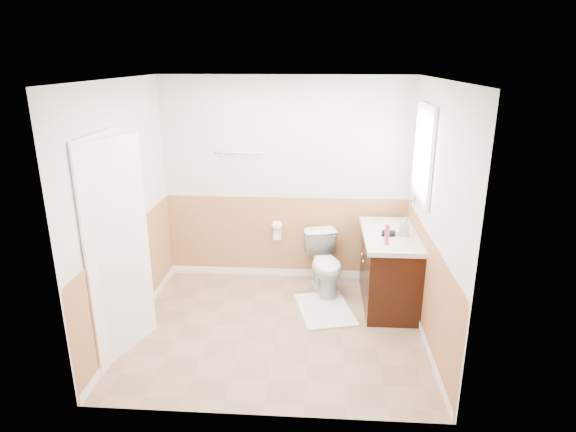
# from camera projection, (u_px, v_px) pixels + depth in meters

# --- Properties ---
(floor) EXTENTS (3.00, 3.00, 0.00)m
(floor) POSITION_uv_depth(u_px,v_px,m) (277.00, 328.00, 5.06)
(floor) COLOR #8C7051
(floor) RESTS_ON ground
(ceiling) EXTENTS (3.00, 3.00, 0.00)m
(ceiling) POSITION_uv_depth(u_px,v_px,m) (275.00, 79.00, 4.28)
(ceiling) COLOR white
(ceiling) RESTS_ON floor
(wall_back) EXTENTS (3.00, 0.00, 3.00)m
(wall_back) POSITION_uv_depth(u_px,v_px,m) (286.00, 181.00, 5.90)
(wall_back) COLOR silver
(wall_back) RESTS_ON floor
(wall_front) EXTENTS (3.00, 0.00, 3.00)m
(wall_front) POSITION_uv_depth(u_px,v_px,m) (259.00, 270.00, 3.44)
(wall_front) COLOR silver
(wall_front) RESTS_ON floor
(wall_left) EXTENTS (0.00, 3.00, 3.00)m
(wall_left) POSITION_uv_depth(u_px,v_px,m) (124.00, 211.00, 4.77)
(wall_left) COLOR silver
(wall_left) RESTS_ON floor
(wall_right) EXTENTS (0.00, 3.00, 3.00)m
(wall_right) POSITION_uv_depth(u_px,v_px,m) (434.00, 217.00, 4.57)
(wall_right) COLOR silver
(wall_right) RESTS_ON floor
(wainscot_back) EXTENTS (3.00, 0.00, 3.00)m
(wainscot_back) POSITION_uv_depth(u_px,v_px,m) (286.00, 239.00, 6.12)
(wainscot_back) COLOR #C2804D
(wainscot_back) RESTS_ON floor
(wainscot_front) EXTENTS (3.00, 0.00, 3.00)m
(wainscot_front) POSITION_uv_depth(u_px,v_px,m) (261.00, 360.00, 3.68)
(wainscot_front) COLOR #C2804D
(wainscot_front) RESTS_ON floor
(wainscot_left) EXTENTS (0.00, 2.60, 2.60)m
(wainscot_left) POSITION_uv_depth(u_px,v_px,m) (133.00, 280.00, 5.00)
(wainscot_left) COLOR #C2804D
(wainscot_left) RESTS_ON floor
(wainscot_right) EXTENTS (0.00, 2.60, 2.60)m
(wainscot_right) POSITION_uv_depth(u_px,v_px,m) (426.00, 289.00, 4.81)
(wainscot_right) COLOR #C2804D
(wainscot_right) RESTS_ON floor
(toilet) EXTENTS (0.55, 0.76, 0.70)m
(toilet) POSITION_uv_depth(u_px,v_px,m) (325.00, 264.00, 5.76)
(toilet) COLOR white
(toilet) RESTS_ON floor
(bath_mat) EXTENTS (0.72, 0.91, 0.02)m
(bath_mat) POSITION_uv_depth(u_px,v_px,m) (325.00, 309.00, 5.41)
(bath_mat) COLOR white
(bath_mat) RESTS_ON floor
(vanity_cabinet) EXTENTS (0.55, 1.10, 0.80)m
(vanity_cabinet) POSITION_uv_depth(u_px,v_px,m) (389.00, 271.00, 5.46)
(vanity_cabinet) COLOR black
(vanity_cabinet) RESTS_ON floor
(vanity_knob_left) EXTENTS (0.03, 0.03, 0.03)m
(vanity_knob_left) POSITION_uv_depth(u_px,v_px,m) (363.00, 261.00, 5.33)
(vanity_knob_left) COLOR silver
(vanity_knob_left) RESTS_ON vanity_cabinet
(vanity_knob_right) EXTENTS (0.03, 0.03, 0.03)m
(vanity_knob_right) POSITION_uv_depth(u_px,v_px,m) (362.00, 254.00, 5.52)
(vanity_knob_right) COLOR silver
(vanity_knob_right) RESTS_ON vanity_cabinet
(countertop) EXTENTS (0.60, 1.15, 0.05)m
(countertop) POSITION_uv_depth(u_px,v_px,m) (391.00, 235.00, 5.33)
(countertop) COLOR beige
(countertop) RESTS_ON vanity_cabinet
(sink_basin) EXTENTS (0.36, 0.36, 0.02)m
(sink_basin) POSITION_uv_depth(u_px,v_px,m) (390.00, 228.00, 5.46)
(sink_basin) COLOR white
(sink_basin) RESTS_ON countertop
(faucet) EXTENTS (0.02, 0.02, 0.14)m
(faucet) POSITION_uv_depth(u_px,v_px,m) (406.00, 223.00, 5.43)
(faucet) COLOR silver
(faucet) RESTS_ON countertop
(lotion_bottle) EXTENTS (0.05, 0.05, 0.22)m
(lotion_bottle) POSITION_uv_depth(u_px,v_px,m) (387.00, 235.00, 4.96)
(lotion_bottle) COLOR #C8335E
(lotion_bottle) RESTS_ON countertop
(soap_dispenser) EXTENTS (0.11, 0.12, 0.20)m
(soap_dispenser) POSITION_uv_depth(u_px,v_px,m) (404.00, 227.00, 5.21)
(soap_dispenser) COLOR gray
(soap_dispenser) RESTS_ON countertop
(hair_dryer_body) EXTENTS (0.14, 0.07, 0.07)m
(hair_dryer_body) POSITION_uv_depth(u_px,v_px,m) (388.00, 233.00, 5.22)
(hair_dryer_body) COLOR black
(hair_dryer_body) RESTS_ON countertop
(hair_dryer_handle) EXTENTS (0.03, 0.03, 0.07)m
(hair_dryer_handle) POSITION_uv_depth(u_px,v_px,m) (385.00, 236.00, 5.22)
(hair_dryer_handle) COLOR black
(hair_dryer_handle) RESTS_ON countertop
(mirror_panel) EXTENTS (0.02, 0.35, 0.90)m
(mirror_panel) POSITION_uv_depth(u_px,v_px,m) (414.00, 162.00, 5.52)
(mirror_panel) COLOR silver
(mirror_panel) RESTS_ON wall_right
(window_frame) EXTENTS (0.04, 0.80, 1.00)m
(window_frame) POSITION_uv_depth(u_px,v_px,m) (423.00, 153.00, 4.98)
(window_frame) COLOR white
(window_frame) RESTS_ON wall_right
(window_glass) EXTENTS (0.01, 0.70, 0.90)m
(window_glass) POSITION_uv_depth(u_px,v_px,m) (425.00, 153.00, 4.98)
(window_glass) COLOR white
(window_glass) RESTS_ON wall_right
(door) EXTENTS (0.29, 0.78, 2.04)m
(door) POSITION_uv_depth(u_px,v_px,m) (118.00, 250.00, 4.40)
(door) COLOR white
(door) RESTS_ON wall_left
(door_frame) EXTENTS (0.02, 0.92, 2.10)m
(door_frame) POSITION_uv_depth(u_px,v_px,m) (110.00, 249.00, 4.41)
(door_frame) COLOR white
(door_frame) RESTS_ON wall_left
(door_knob) EXTENTS (0.06, 0.06, 0.06)m
(door_knob) POSITION_uv_depth(u_px,v_px,m) (138.00, 244.00, 4.74)
(door_knob) COLOR silver
(door_knob) RESTS_ON door
(towel_bar) EXTENTS (0.62, 0.02, 0.02)m
(towel_bar) POSITION_uv_depth(u_px,v_px,m) (239.00, 153.00, 5.78)
(towel_bar) COLOR silver
(towel_bar) RESTS_ON wall_back
(tp_holder_bar) EXTENTS (0.14, 0.02, 0.02)m
(tp_holder_bar) POSITION_uv_depth(u_px,v_px,m) (277.00, 226.00, 6.01)
(tp_holder_bar) COLOR silver
(tp_holder_bar) RESTS_ON wall_back
(tp_roll) EXTENTS (0.10, 0.11, 0.11)m
(tp_roll) POSITION_uv_depth(u_px,v_px,m) (277.00, 226.00, 6.01)
(tp_roll) COLOR white
(tp_roll) RESTS_ON tp_holder_bar
(tp_sheet) EXTENTS (0.10, 0.01, 0.16)m
(tp_sheet) POSITION_uv_depth(u_px,v_px,m) (277.00, 234.00, 6.05)
(tp_sheet) COLOR white
(tp_sheet) RESTS_ON tp_roll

